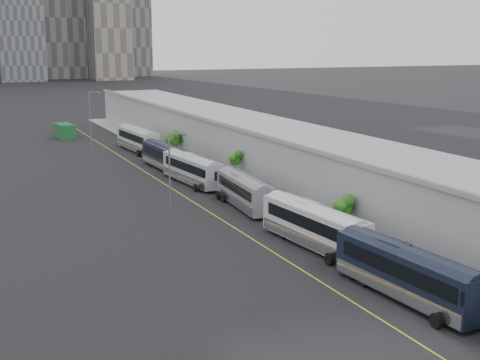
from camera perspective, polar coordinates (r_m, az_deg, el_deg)
sidewalk at (r=79.96m, az=2.82°, el=-0.97°), size 10.00×170.00×0.12m
lane_line at (r=75.94m, az=-4.28°, el=-1.71°), size 0.12×160.00×0.02m
depot at (r=81.13m, az=5.37°, el=1.66°), size 12.45×160.40×7.20m
bus_1 at (r=48.04m, az=14.05°, el=-8.09°), size 3.49×13.04×3.77m
bus_2 at (r=58.53m, az=6.35°, el=-4.21°), size 3.65×13.17×3.80m
bus_3 at (r=72.05m, az=0.36°, el=-1.21°), size 3.31×12.13×3.50m
bus_4 at (r=84.23m, az=-4.09°, el=0.70°), size 3.72×12.78×3.68m
bus_5 at (r=94.47m, az=-6.45°, el=1.83°), size 3.05×12.39×3.59m
bus_6 at (r=110.52m, az=-8.70°, el=3.27°), size 3.55×13.50×3.91m
tree_1 at (r=60.79m, az=8.79°, el=-2.27°), size 1.73×1.73×3.94m
tree_2 at (r=82.30m, az=-0.43°, el=1.78°), size 1.37×1.37×4.17m
tree_3 at (r=103.60m, az=-5.77°, el=3.53°), size 2.27×2.27×4.12m
street_lamp_near at (r=71.36m, az=-5.88°, el=1.28°), size 2.04×0.22×8.15m
street_lamp_far at (r=109.23m, az=-12.58°, el=5.14°), size 2.04×0.22×9.89m
shipping_container at (r=129.12m, az=-14.75°, el=4.07°), size 3.25×6.23×2.65m
suv at (r=139.44m, az=-14.74°, el=4.36°), size 3.47×5.53×1.42m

